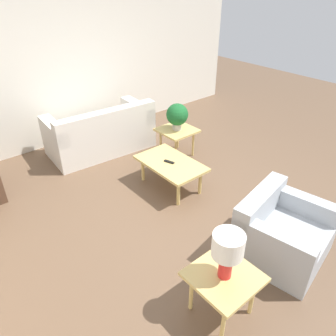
{
  "coord_description": "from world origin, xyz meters",
  "views": [
    {
      "loc": [
        -2.63,
        2.76,
        2.86
      ],
      "look_at": [
        0.25,
        0.33,
        0.55
      ],
      "focal_mm": 35.0,
      "sensor_mm": 36.0,
      "label": 1
    }
  ],
  "objects": [
    {
      "name": "ground_plane",
      "position": [
        0.0,
        0.0,
        0.0
      ],
      "size": [
        14.0,
        14.0,
        0.0
      ],
      "primitive_type": "plane",
      "color": "brown"
    },
    {
      "name": "coffee_table",
      "position": [
        0.51,
        0.07,
        0.38
      ],
      "size": [
        1.04,
        0.63,
        0.43
      ],
      "color": "tan",
      "rests_on": "ground_plane"
    },
    {
      "name": "wall_right",
      "position": [
        3.06,
        0.0,
        1.35
      ],
      "size": [
        0.12,
        7.2,
        2.7
      ],
      "color": "silver",
      "rests_on": "ground_plane"
    },
    {
      "name": "sofa",
      "position": [
        2.19,
        0.26,
        0.33
      ],
      "size": [
        1.04,
        1.86,
        0.86
      ],
      "rotation": [
        0.0,
        0.0,
        1.5
      ],
      "color": "silver",
      "rests_on": "ground_plane"
    },
    {
      "name": "potted_plant",
      "position": [
        1.19,
        -0.66,
        0.76
      ],
      "size": [
        0.37,
        0.37,
        0.46
      ],
      "color": "#B2ADA3",
      "rests_on": "side_table_plant"
    },
    {
      "name": "armchair",
      "position": [
        -1.33,
        -0.0,
        0.29
      ],
      "size": [
        1.03,
        1.09,
        0.74
      ],
      "rotation": [
        0.0,
        0.0,
        -1.39
      ],
      "color": "#A8ADB2",
      "rests_on": "ground_plane"
    },
    {
      "name": "table_lamp",
      "position": [
        -1.42,
        1.08,
        0.83
      ],
      "size": [
        0.28,
        0.28,
        0.48
      ],
      "color": "red",
      "rests_on": "side_table_lamp"
    },
    {
      "name": "side_table_lamp",
      "position": [
        -1.42,
        1.08,
        0.43
      ],
      "size": [
        0.59,
        0.59,
        0.5
      ],
      "color": "tan",
      "rests_on": "ground_plane"
    },
    {
      "name": "side_table_plant",
      "position": [
        1.19,
        -0.66,
        0.43
      ],
      "size": [
        0.59,
        0.59,
        0.5
      ],
      "color": "tan",
      "rests_on": "ground_plane"
    },
    {
      "name": "remote_control",
      "position": [
        0.52,
        0.09,
        0.44
      ],
      "size": [
        0.16,
        0.09,
        0.02
      ],
      "color": "black",
      "rests_on": "coffee_table"
    }
  ]
}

